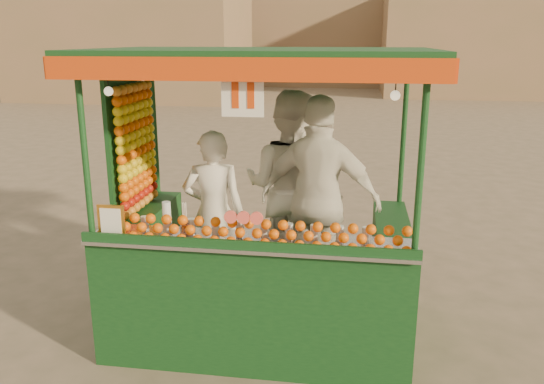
# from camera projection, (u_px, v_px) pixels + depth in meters

# --- Properties ---
(ground) EXTENTS (90.00, 90.00, 0.00)m
(ground) POSITION_uv_depth(u_px,v_px,m) (225.00, 315.00, 5.56)
(ground) COLOR brown
(ground) RESTS_ON ground
(building_left) EXTENTS (10.00, 6.00, 6.00)m
(building_left) POSITION_uv_depth(u_px,v_px,m) (133.00, 32.00, 25.08)
(building_left) COLOR #88644D
(building_left) RESTS_ON ground
(building_right) EXTENTS (9.00, 6.00, 5.00)m
(building_right) POSITION_uv_depth(u_px,v_px,m) (477.00, 43.00, 26.72)
(building_right) COLOR #88644D
(building_right) RESTS_ON ground
(building_center) EXTENTS (14.00, 7.00, 7.00)m
(building_center) POSITION_uv_depth(u_px,v_px,m) (305.00, 25.00, 33.45)
(building_center) COLOR #88644D
(building_center) RESTS_ON ground
(juice_cart) EXTENTS (2.89, 1.87, 2.62)m
(juice_cart) POSITION_uv_depth(u_px,v_px,m) (252.00, 251.00, 4.94)
(juice_cart) COLOR #0E3416
(juice_cart) RESTS_ON ground
(vendor_left) EXTENTS (0.64, 0.48, 1.59)m
(vendor_left) POSITION_uv_depth(u_px,v_px,m) (214.00, 213.00, 5.22)
(vendor_left) COLOR white
(vendor_left) RESTS_ON ground
(vendor_middle) EXTENTS (1.06, 0.89, 1.93)m
(vendor_middle) POSITION_uv_depth(u_px,v_px,m) (289.00, 187.00, 5.49)
(vendor_middle) COLOR white
(vendor_middle) RESTS_ON ground
(vendor_right) EXTENTS (1.20, 0.68, 1.93)m
(vendor_right) POSITION_uv_depth(u_px,v_px,m) (320.00, 200.00, 5.03)
(vendor_right) COLOR white
(vendor_right) RESTS_ON ground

